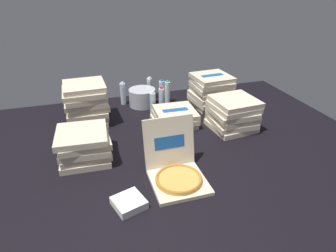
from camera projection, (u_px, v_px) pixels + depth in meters
ground_plane at (176, 147)px, 2.37m from camera, size 3.20×2.40×0.02m
open_pizza_box at (176, 169)px, 1.96m from camera, size 0.36×0.44×0.38m
pizza_stack_left_far at (233, 114)px, 2.58m from camera, size 0.41×0.40×0.28m
pizza_stack_left_mid at (175, 117)px, 2.68m from camera, size 0.38×0.37×0.14m
pizza_stack_right_far at (86, 103)px, 2.67m from camera, size 0.39×0.39×0.37m
pizza_stack_right_near at (211, 91)px, 3.02m from camera, size 0.40×0.41×0.33m
pizza_stack_right_mid at (84, 145)px, 2.16m from camera, size 0.40×0.39×0.23m
ice_bucket at (142, 97)px, 3.06m from camera, size 0.28×0.28×0.18m
water_bottle_0 at (123, 94)px, 3.08m from camera, size 0.06×0.06×0.24m
water_bottle_1 at (162, 91)px, 3.14m from camera, size 0.06×0.06×0.24m
water_bottle_2 at (162, 99)px, 2.94m from camera, size 0.06×0.06×0.24m
water_bottle_3 at (150, 88)px, 3.22m from camera, size 0.06×0.06×0.24m
water_bottle_4 at (153, 104)px, 2.83m from camera, size 0.06×0.06×0.24m
water_bottle_5 at (167, 92)px, 3.12m from camera, size 0.06×0.06×0.24m
napkin_pile at (129, 203)px, 1.75m from camera, size 0.22×0.22×0.05m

